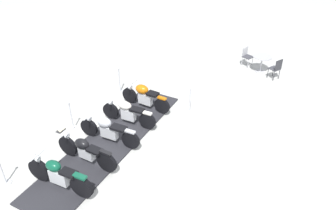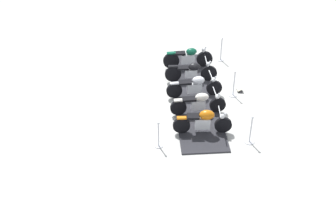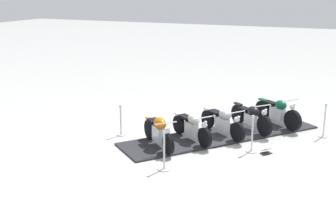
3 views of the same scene
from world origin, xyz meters
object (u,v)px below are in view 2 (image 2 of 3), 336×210
motorcycle_copper (204,121)px  motorcycle_cream (199,103)px  info_placard (240,90)px  motorcycle_forest (189,57)px  motorcycle_chrome (195,86)px  stanchion_right_mid (234,88)px  motorcycle_black (192,71)px  stanchion_right_rear (221,53)px  stanchion_left_front (159,138)px  stanchion_right_front (250,134)px

motorcycle_copper → motorcycle_cream: size_ratio=0.92×
motorcycle_copper → motorcycle_cream: (-0.72, -0.90, -0.04)m
motorcycle_cream → info_placard: size_ratio=4.78×
motorcycle_forest → info_placard: motorcycle_forest is taller
info_placard → motorcycle_copper: bearing=-35.7°
info_placard → motorcycle_chrome: bearing=-81.4°
motorcycle_copper → stanchion_right_mid: size_ratio=1.43×
stanchion_right_mid → info_placard: bearing=-178.4°
motorcycle_black → stanchion_right_rear: (-2.28, -0.38, -0.13)m
motorcycle_copper → motorcycle_black: size_ratio=0.94×
motorcycle_chrome → stanchion_left_front: 3.30m
motorcycle_forest → stanchion_right_mid: (0.25, 2.75, -0.17)m
motorcycle_black → motorcycle_chrome: bearing=-88.4°
motorcycle_chrome → stanchion_left_front: stanchion_left_front is taller
stanchion_right_front → motorcycle_chrome: bearing=-101.3°
motorcycle_chrome → motorcycle_forest: (-1.43, -1.78, -0.00)m
motorcycle_copper → stanchion_right_mid: (-2.63, -0.81, -0.20)m
stanchion_left_front → stanchion_right_front: 3.13m
motorcycle_forest → motorcycle_copper: bearing=-92.0°
stanchion_right_rear → motorcycle_copper: bearing=34.4°
motorcycle_black → stanchion_left_front: size_ratio=1.67×
motorcycle_chrome → motorcycle_cream: bearing=-93.2°
motorcycle_cream → info_placard: 2.39m
motorcycle_copper → motorcycle_cream: motorcycle_copper is taller
motorcycle_chrome → stanchion_right_front: bearing=-65.0°
motorcycle_copper → stanchion_right_rear: size_ratio=1.44×
stanchion_right_rear → stanchion_right_mid: stanchion_right_mid is taller
motorcycle_chrome → motorcycle_black: motorcycle_black is taller
motorcycle_black → motorcycle_forest: (-0.72, -0.90, 0.01)m
stanchion_left_front → motorcycle_forest: bearing=-146.3°
motorcycle_black → stanchion_left_front: 4.33m
stanchion_right_rear → stanchion_left_front: stanchion_right_rear is taller
motorcycle_chrome → info_placard: size_ratio=5.06×
motorcycle_cream → motorcycle_copper: bearing=-92.3°
motorcycle_black → stanchion_right_mid: size_ratio=1.52×
motorcycle_copper → stanchion_right_mid: 2.76m
motorcycle_chrome → stanchion_right_mid: size_ratio=1.65×
motorcycle_cream → motorcycle_forest: (-2.16, -2.67, 0.01)m
motorcycle_chrome → stanchion_right_mid: stanchion_right_mid is taller
motorcycle_chrome → motorcycle_black: 1.14m
motorcycle_copper → motorcycle_black: (-2.16, -2.67, -0.03)m
motorcycle_copper → info_placard: (-3.06, -0.83, -0.49)m
stanchion_left_front → stanchion_right_rear: bearing=-157.7°
motorcycle_copper → motorcycle_black: 3.44m
motorcycle_cream → stanchion_right_front: (-0.09, 2.32, -0.18)m
motorcycle_chrome → motorcycle_forest: motorcycle_forest is taller
stanchion_left_front → info_placard: 4.70m
motorcycle_cream → motorcycle_chrome: 1.15m
motorcycle_forest → stanchion_right_mid: stanchion_right_mid is taller
stanchion_left_front → info_placard: (-4.68, -0.27, -0.31)m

